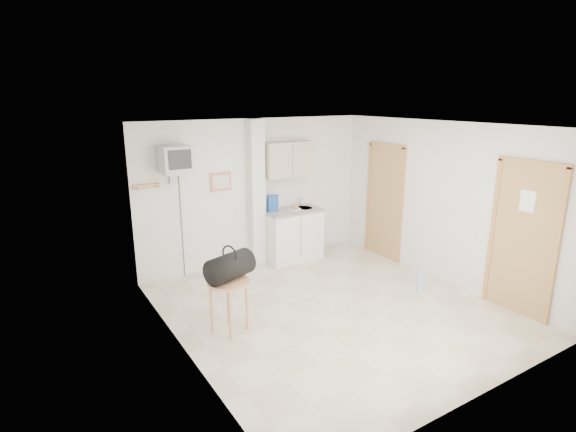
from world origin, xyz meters
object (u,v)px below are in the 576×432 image
crt_television (175,160)px  water_bottle (421,282)px  duffel_bag (230,266)px  round_table (229,289)px

crt_television → water_bottle: (2.91, -2.26, -1.78)m
duffel_bag → water_bottle: (2.88, -0.50, -0.68)m
round_table → duffel_bag: (0.05, 0.04, 0.28)m
round_table → water_bottle: 2.99m
crt_television → water_bottle: crt_television is taller
crt_television → duffel_bag: crt_television is taller
duffel_bag → water_bottle: 3.00m
round_table → duffel_bag: duffel_bag is taller
round_table → water_bottle: round_table is taller
crt_television → duffel_bag: 2.08m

